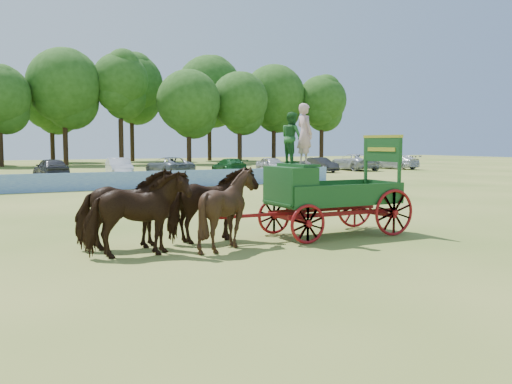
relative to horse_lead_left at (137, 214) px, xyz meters
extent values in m
plane|color=#A59B4A|center=(7.00, 1.98, -1.05)|extent=(160.00, 160.00, 0.00)
imported|color=#321D0E|center=(0.00, 0.00, 0.00)|extent=(2.52, 1.22, 2.10)
imported|color=#321D0E|center=(0.00, 1.10, 0.00)|extent=(2.59, 1.38, 2.10)
imported|color=#321D0E|center=(2.40, 0.00, 0.00)|extent=(2.18, 2.01, 2.10)
imported|color=#321D0E|center=(2.40, 1.10, 0.00)|extent=(2.61, 1.46, 2.10)
cube|color=maroon|center=(4.60, 0.55, -0.45)|extent=(0.12, 2.00, 0.12)
cube|color=maroon|center=(7.60, 0.55, -0.45)|extent=(0.12, 2.00, 0.12)
cube|color=maroon|center=(6.10, 0.00, -0.33)|extent=(3.80, 0.10, 0.12)
cube|color=maroon|center=(6.10, 1.10, -0.33)|extent=(3.80, 0.10, 0.12)
cube|color=maroon|center=(3.70, 0.55, -0.30)|extent=(2.80, 0.09, 0.09)
cube|color=#1B5220|center=(6.10, 0.55, -0.05)|extent=(3.80, 1.80, 0.10)
cube|color=#1B5220|center=(6.10, -0.33, 0.25)|extent=(3.80, 0.06, 0.55)
cube|color=#1B5220|center=(6.10, 1.43, 0.25)|extent=(3.80, 0.06, 0.55)
cube|color=#1B5220|center=(7.98, 0.55, 0.25)|extent=(0.06, 1.80, 0.55)
cube|color=#1B5220|center=(4.60, 0.55, 0.50)|extent=(0.85, 1.70, 1.05)
cube|color=#1B5220|center=(4.85, 0.55, 1.07)|extent=(0.55, 1.50, 0.08)
cube|color=#1B5220|center=(4.22, 0.55, 0.30)|extent=(0.10, 1.60, 0.65)
cube|color=#1B5220|center=(4.40, 0.55, 0.00)|extent=(0.55, 1.60, 0.06)
cube|color=#1B5220|center=(7.90, -0.25, 0.90)|extent=(0.08, 0.08, 1.80)
cube|color=#1B5220|center=(7.90, 1.35, 0.90)|extent=(0.08, 0.08, 1.80)
cube|color=#1B5220|center=(7.90, 0.55, 1.50)|extent=(0.07, 1.75, 0.75)
cube|color=gold|center=(7.90, 0.55, 1.90)|extent=(0.08, 1.80, 0.09)
cube|color=gold|center=(7.86, 0.55, 1.50)|extent=(0.02, 1.30, 0.12)
torus|color=maroon|center=(4.60, -0.40, -0.50)|extent=(1.09, 0.09, 1.09)
torus|color=maroon|center=(4.60, 1.50, -0.50)|extent=(1.09, 0.09, 1.09)
torus|color=maroon|center=(7.60, -0.40, -0.35)|extent=(1.39, 0.09, 1.39)
torus|color=maroon|center=(7.60, 1.50, -0.35)|extent=(1.39, 0.09, 1.39)
imported|color=#C899A0|center=(4.85, 0.20, 1.96)|extent=(0.40, 0.62, 1.69)
imported|color=#246029|center=(4.85, 0.90, 1.85)|extent=(0.56, 0.72, 1.49)
cube|color=#2155B4|center=(6.00, 19.98, -0.52)|extent=(26.00, 0.08, 1.05)
imported|color=#333338|center=(2.15, 31.83, -0.24)|extent=(2.38, 4.90, 1.61)
imported|color=silver|center=(7.17, 31.29, -0.27)|extent=(2.13, 4.85, 1.55)
imported|color=slate|center=(11.71, 32.63, -0.28)|extent=(3.09, 5.73, 1.53)
imported|color=#144C1E|center=(16.91, 31.84, -0.36)|extent=(2.21, 4.85, 1.38)
imported|color=#B2B2B7|center=(21.33, 32.11, -0.32)|extent=(1.92, 4.34, 1.45)
imported|color=#262628|center=(25.88, 31.12, -0.37)|extent=(1.65, 4.20, 1.36)
imported|color=#999EA5|center=(30.89, 32.61, -0.23)|extent=(3.25, 6.10, 1.63)
imported|color=silver|center=(36.45, 32.73, -0.31)|extent=(2.68, 5.33, 1.49)
cylinder|color=#382314|center=(0.09, 57.45, 1.13)|extent=(0.60, 0.60, 4.35)
cylinder|color=#382314|center=(7.40, 58.90, 1.58)|extent=(0.60, 0.60, 5.26)
sphere|color=#1E4512|center=(7.40, 58.90, 8.64)|extent=(8.87, 8.87, 8.87)
cylinder|color=#382314|center=(14.00, 58.15, 1.78)|extent=(0.60, 0.60, 5.66)
sphere|color=#1E4512|center=(14.00, 58.15, 9.39)|extent=(6.95, 6.95, 6.95)
cylinder|color=#382314|center=(21.85, 55.00, 1.10)|extent=(0.60, 0.60, 4.29)
sphere|color=#1E4512|center=(21.85, 55.00, 6.86)|extent=(8.06, 8.06, 8.06)
cylinder|color=#382314|center=(29.09, 55.24, 1.21)|extent=(0.60, 0.60, 4.51)
sphere|color=#1E4512|center=(29.09, 55.24, 7.26)|extent=(7.58, 7.58, 7.58)
cylinder|color=#382314|center=(35.85, 58.08, 1.50)|extent=(0.60, 0.60, 5.10)
sphere|color=#1E4512|center=(35.85, 58.08, 8.35)|extent=(8.75, 8.75, 8.75)
cylinder|color=#382314|center=(42.57, 55.97, 1.35)|extent=(0.60, 0.60, 4.80)
sphere|color=#1E4512|center=(42.57, 55.97, 7.79)|extent=(7.07, 7.07, 7.07)
cylinder|color=#382314|center=(7.30, 69.60, 1.34)|extent=(0.60, 0.60, 4.77)
sphere|color=#1E4512|center=(7.30, 69.60, 7.74)|extent=(8.31, 8.31, 8.31)
cylinder|color=#382314|center=(18.41, 69.48, 1.97)|extent=(0.60, 0.60, 6.04)
sphere|color=#1E4512|center=(18.41, 69.48, 10.07)|extent=(9.18, 9.18, 9.18)
cylinder|color=#382314|center=(29.73, 67.24, 1.93)|extent=(0.60, 0.60, 5.96)
sphere|color=#1E4512|center=(29.73, 67.24, 9.92)|extent=(9.80, 9.80, 9.80)
camera|label=1|loc=(-3.65, -13.41, 1.72)|focal=40.00mm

